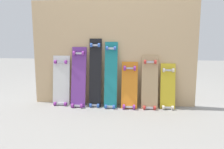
{
  "coord_description": "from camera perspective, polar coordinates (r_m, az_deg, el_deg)",
  "views": [
    {
      "loc": [
        0.33,
        -3.11,
        0.97
      ],
      "look_at": [
        0.0,
        -0.07,
        0.45
      ],
      "focal_mm": 37.51,
      "sensor_mm": 36.0,
      "label": 1
    }
  ],
  "objects": [
    {
      "name": "skateboard_natural",
      "position": [
        3.14,
        9.18,
        -2.49
      ],
      "size": [
        0.22,
        0.22,
        0.77
      ],
      "color": "tan",
      "rests_on": "ground"
    },
    {
      "name": "skateboard_black",
      "position": [
        3.18,
        -4.1,
        -0.21
      ],
      "size": [
        0.17,
        0.2,
        0.98
      ],
      "color": "black",
      "rests_on": "ground"
    },
    {
      "name": "skateboard_purple",
      "position": [
        3.21,
        -8.17,
        -1.2
      ],
      "size": [
        0.2,
        0.25,
        0.87
      ],
      "color": "#6B338C",
      "rests_on": "ground"
    },
    {
      "name": "skateboard_teal",
      "position": [
        3.13,
        -0.3,
        -0.74
      ],
      "size": [
        0.17,
        0.23,
        0.94
      ],
      "color": "#197A7F",
      "rests_on": "ground"
    },
    {
      "name": "skateboard_white",
      "position": [
        3.33,
        -12.26,
        -2.0
      ],
      "size": [
        0.24,
        0.17,
        0.75
      ],
      "color": "silver",
      "rests_on": "ground"
    },
    {
      "name": "ground_plane",
      "position": [
        3.27,
        0.14,
        -7.51
      ],
      "size": [
        12.0,
        12.0,
        0.0
      ],
      "primitive_type": "plane",
      "color": "gray"
    },
    {
      "name": "skateboard_yellow",
      "position": [
        3.18,
        13.45,
        -3.41
      ],
      "size": [
        0.19,
        0.19,
        0.66
      ],
      "color": "gold",
      "rests_on": "ground"
    },
    {
      "name": "skateboard_orange",
      "position": [
        3.13,
        4.27,
        -3.19
      ],
      "size": [
        0.22,
        0.24,
        0.67
      ],
      "color": "orange",
      "rests_on": "ground"
    },
    {
      "name": "plywood_wall_panel",
      "position": [
        3.2,
        0.27,
        5.14
      ],
      "size": [
        2.24,
        0.04,
        1.43
      ],
      "primitive_type": "cube",
      "color": "tan",
      "rests_on": "ground"
    }
  ]
}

